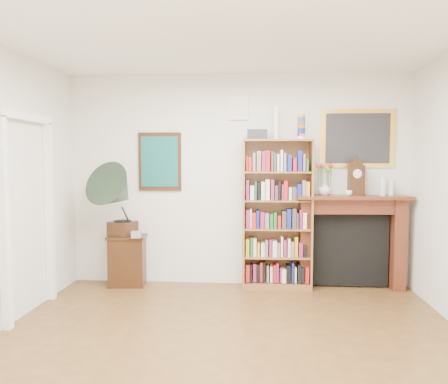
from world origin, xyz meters
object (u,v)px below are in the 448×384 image
(side_cabinet, at_px, (127,260))
(bottle_right, at_px, (391,188))
(bookshelf, at_px, (277,206))
(gramophone, at_px, (118,195))
(mantel_clock, at_px, (356,179))
(fireplace, at_px, (351,233))
(flower_vase, at_px, (324,188))
(cd_stack, at_px, (136,234))
(teacup, at_px, (349,193))
(bottle_left, at_px, (383,186))

(side_cabinet, bearing_deg, bottle_right, -4.69)
(bookshelf, relative_size, gramophone, 2.27)
(mantel_clock, xyz_separation_m, bottle_right, (0.45, 0.02, -0.11))
(side_cabinet, xyz_separation_m, fireplace, (2.94, 0.09, 0.39))
(mantel_clock, xyz_separation_m, flower_vase, (-0.40, 0.02, -0.13))
(cd_stack, relative_size, teacup, 1.38)
(mantel_clock, bearing_deg, fireplace, 121.34)
(flower_vase, relative_size, bottle_left, 0.72)
(bottle_left, xyz_separation_m, bottle_right, (0.11, 0.03, -0.02))
(gramophone, relative_size, flower_vase, 5.68)
(fireplace, height_order, bottle_right, bottle_right)
(cd_stack, height_order, flower_vase, flower_vase)
(flower_vase, relative_size, bottle_right, 0.86)
(fireplace, xyz_separation_m, mantel_clock, (0.04, -0.04, 0.71))
(gramophone, distance_m, flower_vase, 2.66)
(fireplace, xyz_separation_m, gramophone, (-3.00, -0.24, 0.50))
(gramophone, relative_size, cd_stack, 8.16)
(side_cabinet, relative_size, cd_stack, 5.60)
(bookshelf, height_order, mantel_clock, bookshelf)
(bookshelf, relative_size, bottle_right, 11.13)
(bottle_right, bearing_deg, teacup, -172.10)
(bottle_left, relative_size, bottle_right, 1.20)
(bookshelf, xyz_separation_m, bottle_right, (1.45, 0.06, 0.24))
(teacup, xyz_separation_m, bottle_left, (0.43, 0.05, 0.09))
(side_cabinet, bearing_deg, cd_stack, -47.35)
(flower_vase, distance_m, bottle_left, 0.73)
(side_cabinet, xyz_separation_m, bottle_right, (3.43, 0.08, 0.98))
(gramophone, height_order, flower_vase, gramophone)
(flower_vase, relative_size, teacup, 1.98)
(side_cabinet, xyz_separation_m, gramophone, (-0.06, -0.15, 0.89))
(mantel_clock, distance_m, bottle_left, 0.35)
(mantel_clock, distance_m, teacup, 0.21)
(bookshelf, relative_size, fireplace, 1.53)
(gramophone, bearing_deg, bookshelf, 23.85)
(teacup, bearing_deg, bookshelf, 178.72)
(fireplace, xyz_separation_m, bottle_right, (0.49, -0.02, 0.60))
(fireplace, bearing_deg, mantel_clock, -49.25)
(bookshelf, bearing_deg, teacup, -2.65)
(bookshelf, xyz_separation_m, teacup, (0.90, -0.02, 0.17))
(fireplace, bearing_deg, bottle_left, -9.50)
(fireplace, relative_size, bottle_right, 7.29)
(flower_vase, distance_m, teacup, 0.31)
(mantel_clock, bearing_deg, side_cabinet, 169.03)
(bottle_right, bearing_deg, fireplace, 177.86)
(gramophone, distance_m, bottle_left, 3.38)
(mantel_clock, bearing_deg, gramophone, 171.84)
(bookshelf, relative_size, cd_stack, 18.55)
(flower_vase, bearing_deg, fireplace, 4.37)
(bottle_left, bearing_deg, bookshelf, -178.80)
(cd_stack, bearing_deg, bookshelf, 5.27)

